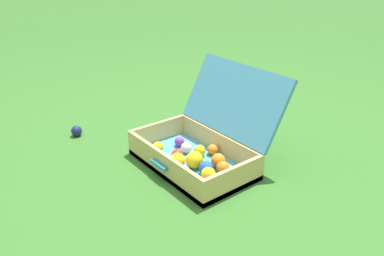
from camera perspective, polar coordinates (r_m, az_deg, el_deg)
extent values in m
plane|color=#336B28|center=(1.94, 0.85, -4.61)|extent=(16.00, 16.00, 0.00)
cube|color=#4799C6|center=(1.87, 0.00, -5.26)|extent=(0.60, 0.35, 0.03)
cube|color=tan|center=(2.06, -4.97, -0.81)|extent=(0.02, 0.35, 0.13)
cube|color=tan|center=(1.66, 6.22, -7.65)|extent=(0.02, 0.35, 0.13)
cube|color=tan|center=(1.76, -4.33, -5.49)|extent=(0.56, 0.02, 0.13)
cube|color=tan|center=(1.94, 3.91, -2.40)|extent=(0.56, 0.02, 0.13)
cube|color=#4799C6|center=(1.91, 6.19, 4.26)|extent=(0.60, 0.19, 0.32)
cube|color=teal|center=(1.75, -4.91, -5.49)|extent=(0.11, 0.02, 0.02)
sphere|color=orange|center=(1.76, 4.60, -5.89)|extent=(0.06, 0.06, 0.06)
sphere|color=yellow|center=(1.95, -5.04, -2.81)|extent=(0.05, 0.05, 0.05)
sphere|color=yellow|center=(1.70, 2.42, -6.89)|extent=(0.07, 0.07, 0.07)
sphere|color=orange|center=(1.81, 3.92, -4.83)|extent=(0.07, 0.07, 0.07)
sphere|color=red|center=(1.66, 2.03, -8.11)|extent=(0.05, 0.05, 0.05)
sphere|color=blue|center=(1.75, 2.09, -5.88)|extent=(0.06, 0.06, 0.06)
sphere|color=#D1B784|center=(1.75, -1.14, -6.32)|extent=(0.05, 0.05, 0.05)
sphere|color=yellow|center=(1.90, 1.05, -3.39)|extent=(0.06, 0.06, 0.06)
sphere|color=yellow|center=(1.80, 0.36, -4.73)|extent=(0.08, 0.08, 0.08)
sphere|color=purple|center=(2.00, -1.88, -2.02)|extent=(0.05, 0.05, 0.05)
sphere|color=orange|center=(1.92, 3.07, -3.22)|extent=(0.05, 0.05, 0.05)
sphere|color=red|center=(1.86, -2.18, -3.98)|extent=(0.06, 0.06, 0.06)
sphere|color=yellow|center=(1.80, -2.18, -4.81)|extent=(0.07, 0.07, 0.07)
sphere|color=white|center=(1.93, -0.86, -2.93)|extent=(0.06, 0.06, 0.06)
sphere|color=navy|center=(2.25, -16.71, -0.42)|extent=(0.06, 0.06, 0.06)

